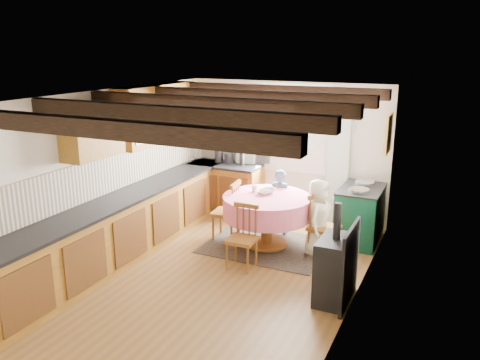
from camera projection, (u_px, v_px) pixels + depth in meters
The scene contains 41 objects.
floor at pixel (215, 278), 6.48m from camera, with size 3.60×5.50×0.00m, color brown.
ceiling at pixel (212, 96), 5.84m from camera, with size 3.60×5.50×0.00m, color white.
wall_back at pixel (287, 151), 8.56m from camera, with size 3.60×0.00×2.40m, color silver.
wall_front at pixel (46, 285), 3.75m from camera, with size 3.60×0.00×2.40m, color silver.
wall_left at pixel (101, 176), 6.89m from camera, with size 0.00×5.50×2.40m, color silver.
wall_right at pixel (356, 211), 5.42m from camera, with size 0.00×5.50×2.40m, color silver.
beam_a at pixel (101, 128), 4.11m from camera, with size 3.60×0.16×0.16m, color black.
beam_b at pixel (166, 114), 4.99m from camera, with size 3.60×0.16×0.16m, color black.
beam_c at pixel (212, 103), 5.86m from camera, with size 3.60×0.16×0.16m, color black.
beam_d at pixel (246, 96), 6.73m from camera, with size 3.60×0.16×0.16m, color black.
beam_e at pixel (272, 90), 7.61m from camera, with size 3.60×0.16×0.16m, color black.
splash_left at pixel (116, 171), 7.14m from camera, with size 0.02×4.50×0.55m, color beige.
splash_back at pixel (235, 146), 8.95m from camera, with size 1.40×0.02×0.55m, color beige.
base_cabinet_left at pixel (122, 229), 6.97m from camera, with size 0.60×5.30×0.88m, color #9E6B21.
base_cabinet_back at pixel (226, 189), 8.93m from camera, with size 1.30×0.60×0.88m, color #9E6B21.
worktop_left at pixel (121, 199), 6.84m from camera, with size 0.64×5.30×0.04m, color black.
worktop_back at pixel (225, 165), 8.79m from camera, with size 1.30×0.64×0.04m, color black.
wall_cabinet_glass at pixel (157, 113), 7.67m from camera, with size 0.34×1.80×0.90m, color #9E6B21.
wall_cabinet_solid at pixel (92, 131), 6.37m from camera, with size 0.34×0.90×0.70m, color #9E6B21.
window_frame at pixel (292, 129), 8.40m from camera, with size 1.34×0.03×1.54m, color white.
window_pane at pixel (293, 129), 8.40m from camera, with size 1.20×0.01×1.40m, color white.
curtain_left at pixel (246, 153), 8.80m from camera, with size 0.35×0.10×2.10m, color white.
curtain_right at pixel (338, 163), 8.11m from camera, with size 0.35×0.10×2.10m, color white.
curtain_rod at pixel (292, 94), 8.16m from camera, with size 0.03×0.03×2.00m, color black.
wall_picture at pixel (388, 134), 7.31m from camera, with size 0.04×0.50×0.60m, color gold.
wall_plate at pixel (347, 127), 7.97m from camera, with size 0.30×0.30×0.02m, color silver.
rug at pixel (266, 246), 7.49m from camera, with size 1.81×1.41×0.01m, color black.
dining_table at pixel (267, 222), 7.38m from camera, with size 1.34×1.34×0.81m, color pink, non-canonical shape.
chair_near at pixel (242, 237), 6.65m from camera, with size 0.39×0.40×0.90m, color brown, non-canonical shape.
chair_left at pixel (226, 210), 7.67m from camera, with size 0.41×0.43×0.95m, color brown, non-canonical shape.
chair_right at pixel (324, 226), 7.02m from camera, with size 0.41×0.43×0.95m, color brown, non-canonical shape.
aga_range at pixel (360, 214), 7.57m from camera, with size 0.63×0.97×0.89m, color #0B3925, non-canonical shape.
cast_iron_stove at pixel (335, 253), 5.74m from camera, with size 0.37×0.62×1.24m, color black, non-canonical shape.
child_far at pixel (280, 202), 7.87m from camera, with size 0.40×0.26×1.09m, color #435E70.
child_right at pixel (318, 218), 7.06m from camera, with size 0.56×0.36×1.15m, color beige.
bowl_a at pixel (263, 192), 7.38m from camera, with size 0.22×0.22×0.05m, color silver.
bowl_b at pixel (268, 191), 7.43m from camera, with size 0.21×0.21×0.07m, color silver.
cup at pixel (254, 189), 7.51m from camera, with size 0.10×0.10×0.09m, color silver.
canister_tall at pixel (219, 156), 8.89m from camera, with size 0.14×0.14×0.25m, color #262628.
canister_wide at pixel (229, 158), 8.81m from camera, with size 0.16×0.16×0.18m, color #262628.
canister_slim at pixel (242, 158), 8.66m from camera, with size 0.09×0.09×0.26m, color #262628.
Camera 1 is at (2.79, -5.20, 2.98)m, focal length 36.39 mm.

